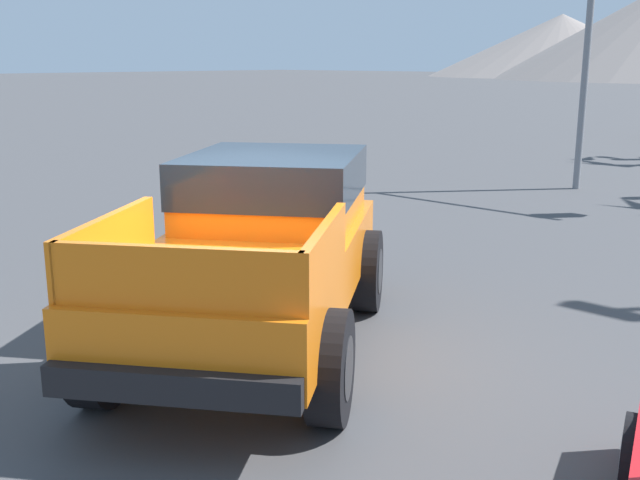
# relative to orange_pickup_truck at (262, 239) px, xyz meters

# --- Properties ---
(ground_plane) EXTENTS (320.00, 320.00, 0.00)m
(ground_plane) POSITION_rel_orange_pickup_truck_xyz_m (0.34, -0.49, -1.11)
(ground_plane) COLOR #424244
(orange_pickup_truck) EXTENTS (4.32, 5.25, 1.94)m
(orange_pickup_truck) POSITION_rel_orange_pickup_truck_xyz_m (0.00, 0.00, 0.00)
(orange_pickup_truck) COLOR orange
(orange_pickup_truck) RESTS_ON ground_plane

